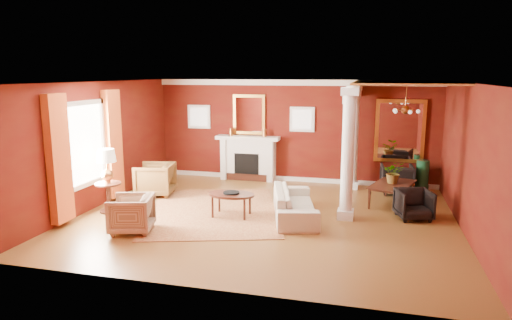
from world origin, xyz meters
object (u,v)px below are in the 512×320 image
(armchair_stripe, at_px, (131,212))
(coffee_table, at_px, (231,196))
(armchair_leopard, at_px, (155,178))
(side_table, at_px, (107,170))
(dining_table, at_px, (393,188))
(sofa, at_px, (295,199))

(armchair_stripe, bearing_deg, coffee_table, 116.35)
(armchair_leopard, bearing_deg, side_table, -23.42)
(coffee_table, relative_size, side_table, 0.71)
(coffee_table, distance_m, dining_table, 3.90)
(side_table, height_order, dining_table, side_table)
(armchair_leopard, xyz_separation_m, side_table, (-0.36, -1.56, 0.50))
(sofa, distance_m, coffee_table, 1.38)
(sofa, xyz_separation_m, coffee_table, (-1.35, -0.26, 0.05))
(coffee_table, distance_m, side_table, 2.84)
(coffee_table, xyz_separation_m, side_table, (-2.77, -0.37, 0.49))
(armchair_leopard, relative_size, armchair_stripe, 1.13)
(sofa, bearing_deg, armchair_leopard, 62.09)
(coffee_table, bearing_deg, sofa, 10.70)
(armchair_leopard, distance_m, side_table, 1.68)
(armchair_stripe, bearing_deg, dining_table, 107.30)
(armchair_leopard, relative_size, dining_table, 0.63)
(sofa, relative_size, armchair_leopard, 2.35)
(sofa, xyz_separation_m, armchair_leopard, (-3.77, 0.93, 0.04))
(sofa, bearing_deg, coffee_table, 86.72)
(armchair_stripe, bearing_deg, armchair_leopard, -178.36)
(sofa, height_order, side_table, side_table)
(sofa, height_order, armchair_stripe, sofa)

